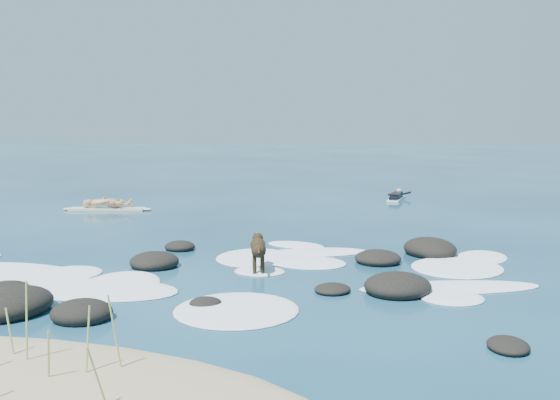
# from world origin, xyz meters

# --- Properties ---
(ground) EXTENTS (160.00, 160.00, 0.00)m
(ground) POSITION_xyz_m (0.00, 0.00, 0.00)
(ground) COLOR #0A2642
(ground) RESTS_ON ground
(reef_rocks) EXTENTS (12.75, 8.07, 0.55)m
(reef_rocks) POSITION_xyz_m (1.00, -2.14, 0.11)
(reef_rocks) COLOR black
(reef_rocks) RESTS_ON ground
(breaking_foam) EXTENTS (15.57, 7.58, 0.12)m
(breaking_foam) POSITION_xyz_m (0.67, -1.52, 0.01)
(breaking_foam) COLOR white
(breaking_foam) RESTS_ON ground
(standing_surfer_rig) EXTENTS (3.23, 1.08, 1.84)m
(standing_surfer_rig) POSITION_xyz_m (-6.08, 6.64, 0.73)
(standing_surfer_rig) COLOR beige
(standing_surfer_rig) RESTS_ON ground
(paddling_surfer_rig) EXTENTS (1.00, 2.25, 0.39)m
(paddling_surfer_rig) POSITION_xyz_m (4.00, 12.24, 0.13)
(paddling_surfer_rig) COLOR white
(paddling_surfer_rig) RESTS_ON ground
(dog) EXTENTS (0.55, 1.25, 0.81)m
(dog) POSITION_xyz_m (1.68, -1.21, 0.54)
(dog) COLOR black
(dog) RESTS_ON ground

